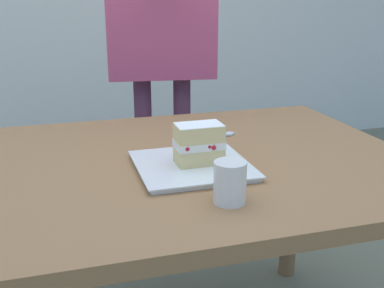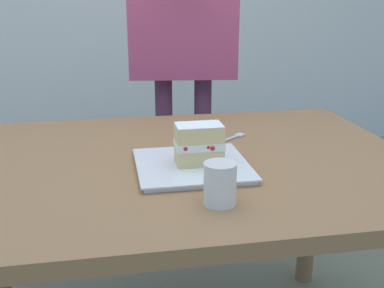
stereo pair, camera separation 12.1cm
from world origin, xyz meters
The scene contains 6 objects.
patio_table centered at (0.00, 0.00, 0.64)m, with size 1.34×0.96×0.73m.
dessert_plate centered at (0.03, -0.08, 0.74)m, with size 0.29×0.29×0.02m.
cake_slice centered at (0.05, -0.09, 0.80)m, with size 0.12×0.08×0.10m.
dessert_fork centered at (0.19, 0.14, 0.74)m, with size 0.14×0.12×0.01m.
coffee_cup centered at (0.05, -0.30, 0.78)m, with size 0.07×0.07×0.09m.
diner_person centered at (0.15, 0.78, 1.09)m, with size 0.47×0.60×1.63m.
Camera 1 is at (-0.30, -1.19, 1.18)m, focal length 44.29 mm.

